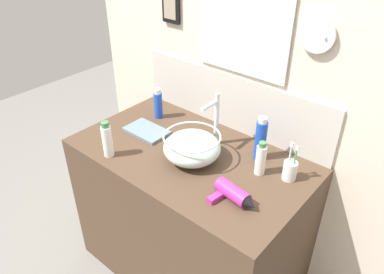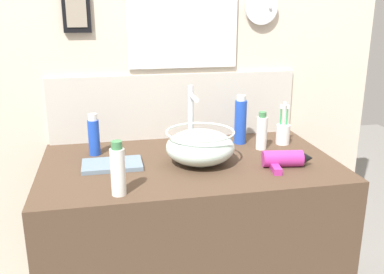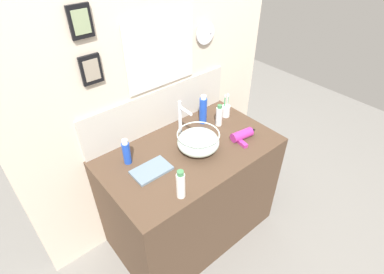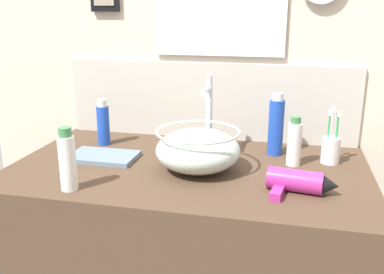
{
  "view_description": "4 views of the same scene",
  "coord_description": "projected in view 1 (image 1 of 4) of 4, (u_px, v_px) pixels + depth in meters",
  "views": [
    {
      "loc": [
        0.97,
        -1.12,
        1.87
      ],
      "look_at": [
        0.01,
        0.0,
        0.92
      ],
      "focal_mm": 35.0,
      "sensor_mm": 36.0,
      "label": 1
    },
    {
      "loc": [
        -0.31,
        -1.57,
        1.42
      ],
      "look_at": [
        0.01,
        0.0,
        0.92
      ],
      "focal_mm": 40.0,
      "sensor_mm": 36.0,
      "label": 2
    },
    {
      "loc": [
        -0.94,
        -1.13,
        2.07
      ],
      "look_at": [
        0.01,
        0.0,
        0.92
      ],
      "focal_mm": 28.0,
      "sensor_mm": 36.0,
      "label": 3
    },
    {
      "loc": [
        0.31,
        -1.28,
        1.32
      ],
      "look_at": [
        0.01,
        0.0,
        0.92
      ],
      "focal_mm": 40.0,
      "sensor_mm": 36.0,
      "label": 4
    }
  ],
  "objects": [
    {
      "name": "hair_drier",
      "position": [
        234.0,
        195.0,
        1.51
      ],
      "size": [
        0.2,
        0.13,
        0.06
      ],
      "color": "#B22D8C",
      "rests_on": "vanity_counter"
    },
    {
      "name": "toothbrush_cup",
      "position": [
        290.0,
        170.0,
        1.62
      ],
      "size": [
        0.06,
        0.06,
        0.19
      ],
      "color": "white",
      "rests_on": "vanity_counter"
    },
    {
      "name": "soap_dispenser",
      "position": [
        261.0,
        139.0,
        1.72
      ],
      "size": [
        0.05,
        0.05,
        0.22
      ],
      "color": "blue",
      "rests_on": "vanity_counter"
    },
    {
      "name": "lotion_bottle",
      "position": [
        261.0,
        159.0,
        1.64
      ],
      "size": [
        0.05,
        0.05,
        0.16
      ],
      "color": "white",
      "rests_on": "vanity_counter"
    },
    {
      "name": "faucet",
      "position": [
        215.0,
        117.0,
        1.79
      ],
      "size": [
        0.02,
        0.13,
        0.28
      ],
      "color": "silver",
      "rests_on": "vanity_counter"
    },
    {
      "name": "spray_bottle",
      "position": [
        158.0,
        104.0,
        2.07
      ],
      "size": [
        0.05,
        0.05,
        0.17
      ],
      "color": "blue",
      "rests_on": "vanity_counter"
    },
    {
      "name": "glass_bowl_sink",
      "position": [
        192.0,
        147.0,
        1.73
      ],
      "size": [
        0.27,
        0.27,
        0.13
      ],
      "color": "silver",
      "rests_on": "vanity_counter"
    },
    {
      "name": "hand_towel",
      "position": [
        147.0,
        131.0,
        1.97
      ],
      "size": [
        0.23,
        0.14,
        0.02
      ],
      "primitive_type": "cube",
      "color": "slate",
      "rests_on": "vanity_counter"
    },
    {
      "name": "vanity_counter",
      "position": [
        190.0,
        216.0,
        2.03
      ],
      "size": [
        1.16,
        0.67,
        0.82
      ],
      "primitive_type": "cube",
      "color": "#4C3828",
      "rests_on": "ground"
    },
    {
      "name": "shampoo_bottle",
      "position": [
        107.0,
        140.0,
        1.75
      ],
      "size": [
        0.05,
        0.05,
        0.18
      ],
      "color": "white",
      "rests_on": "vanity_counter"
    },
    {
      "name": "ground_plane",
      "position": [
        191.0,
        265.0,
        2.25
      ],
      "size": [
        6.0,
        6.0,
        0.0
      ],
      "primitive_type": "plane",
      "color": "gray"
    },
    {
      "name": "back_panel",
      "position": [
        239.0,
        51.0,
        1.82
      ],
      "size": [
        1.94,
        0.1,
        2.48
      ],
      "color": "beige",
      "rests_on": "ground"
    }
  ]
}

